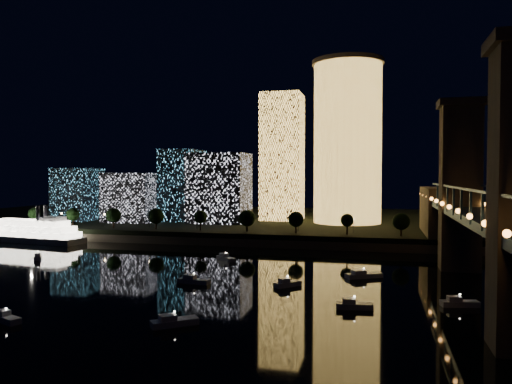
% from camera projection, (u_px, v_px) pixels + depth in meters
% --- Properties ---
extents(ground, '(520.00, 520.00, 0.00)m').
position_uv_depth(ground, '(190.00, 297.00, 114.36)').
color(ground, black).
rests_on(ground, ground).
extents(far_bank, '(420.00, 160.00, 5.00)m').
position_uv_depth(far_bank, '(299.00, 222.00, 269.48)').
color(far_bank, black).
rests_on(far_bank, ground).
extents(seawall, '(420.00, 6.00, 3.00)m').
position_uv_depth(seawall, '(268.00, 243.00, 193.85)').
color(seawall, '#6B5E4C').
rests_on(seawall, ground).
extents(tower_cylindrical, '(34.00, 34.00, 77.44)m').
position_uv_depth(tower_cylindrical, '(347.00, 142.00, 238.73)').
color(tower_cylindrical, '#FFBE51').
rests_on(tower_cylindrical, far_bank).
extents(tower_rectangular, '(20.19, 20.19, 64.23)m').
position_uv_depth(tower_rectangular, '(282.00, 157.00, 254.85)').
color(tower_rectangular, '#FFBE51').
rests_on(tower_rectangular, far_bank).
extents(midrise_blocks, '(96.60, 35.04, 35.70)m').
position_uv_depth(midrise_blocks, '(166.00, 190.00, 247.44)').
color(midrise_blocks, silver).
rests_on(midrise_blocks, far_bank).
extents(truss_bridge, '(13.00, 266.00, 50.00)m').
position_uv_depth(truss_bridge, '(495.00, 233.00, 101.77)').
color(truss_bridge, navy).
rests_on(truss_bridge, ground).
extents(riverboat, '(53.72, 17.98, 15.89)m').
position_uv_depth(riverboat, '(27.00, 232.00, 209.11)').
color(riverboat, silver).
rests_on(riverboat, ground).
extents(motorboats, '(133.77, 81.75, 2.78)m').
position_uv_depth(motorboats, '(213.00, 284.00, 124.23)').
color(motorboats, silver).
rests_on(motorboats, ground).
extents(esplanade_trees, '(165.93, 6.73, 8.86)m').
position_uv_depth(esplanade_trees, '(205.00, 217.00, 206.07)').
color(esplanade_trees, black).
rests_on(esplanade_trees, far_bank).
extents(street_lamps, '(132.70, 0.70, 5.65)m').
position_uv_depth(street_lamps, '(197.00, 219.00, 213.41)').
color(street_lamps, black).
rests_on(street_lamps, far_bank).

